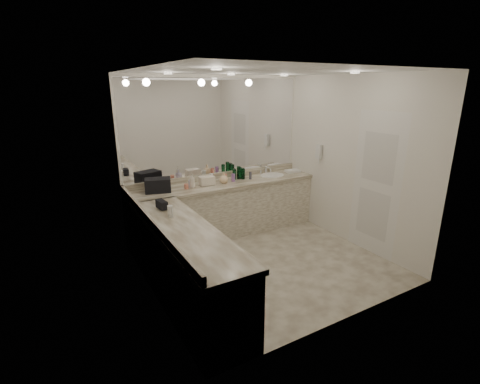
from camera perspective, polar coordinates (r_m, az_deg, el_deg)
floor at (r=5.11m, az=3.96°, el=-11.37°), size 3.20×3.20×0.00m
ceiling at (r=4.50m, az=4.67°, el=19.19°), size 3.20×3.20×0.00m
wall_back at (r=5.91m, az=-3.91°, el=6.00°), size 3.20×0.02×2.60m
wall_left at (r=3.99m, az=-15.13°, el=0.03°), size 0.02×3.00×2.60m
wall_right at (r=5.67m, az=17.87°, el=4.75°), size 0.02×3.00×2.60m
vanity_back_base at (r=5.88m, az=-2.45°, el=-2.93°), size 3.20×0.60×0.84m
vanity_back_top at (r=5.74m, az=-2.46°, el=1.27°), size 3.20×0.64×0.06m
vanity_left_base at (r=4.15m, az=-8.97°, el=-12.13°), size 0.60×2.40×0.84m
vanity_left_top at (r=3.95m, az=-9.13°, el=-6.39°), size 0.64×2.42×0.06m
backsplash_back at (r=5.97m, az=-3.76°, el=2.67°), size 3.20×0.04×0.10m
backsplash_left at (r=4.11m, az=-14.48°, el=-4.60°), size 0.04×3.00×0.10m
mirror_back at (r=5.82m, az=-3.96°, el=10.57°), size 3.12×0.01×1.55m
mirror_left at (r=3.89m, az=-15.50°, el=6.76°), size 0.01×2.92×1.55m
sink at (r=6.22m, az=5.29°, el=2.70°), size 0.44×0.44×0.03m
faucet at (r=6.36m, az=4.23°, el=3.76°), size 0.24×0.16×0.14m
wall_phone at (r=6.11m, az=12.81°, el=6.47°), size 0.06×0.10×0.24m
door at (r=5.40m, az=21.40°, el=1.07°), size 0.02×0.82×2.10m
black_toiletry_bag at (r=5.34m, az=-13.34°, el=1.13°), size 0.43×0.33×0.21m
black_bag_spill at (r=4.60m, az=-12.71°, el=-2.11°), size 0.11×0.20×0.11m
cream_cosmetic_case at (r=5.58m, az=-5.45°, el=1.80°), size 0.25×0.16×0.14m
hand_towel at (r=6.49m, az=8.63°, el=3.44°), size 0.27×0.20×0.04m
lotion_left at (r=4.29m, az=-11.38°, el=-3.09°), size 0.07×0.07×0.15m
soap_bottle_a at (r=5.45m, az=-7.85°, el=1.84°), size 0.10×0.10×0.22m
soap_bottle_b at (r=5.49m, az=-8.05°, el=1.65°), size 0.10×0.10×0.17m
soap_bottle_c at (r=5.66m, az=-2.67°, el=2.36°), size 0.17×0.17×0.19m
green_bottle_0 at (r=5.95m, az=0.37°, el=3.09°), size 0.07×0.07×0.18m
green_bottle_1 at (r=6.02m, az=-0.02°, el=3.24°), size 0.06×0.06×0.18m
green_bottle_2 at (r=5.88m, az=-0.95°, el=2.93°), size 0.06×0.06×0.19m
green_bottle_3 at (r=5.92m, az=0.51°, el=3.02°), size 0.06×0.06×0.19m
green_bottle_4 at (r=5.92m, az=-0.20°, el=3.19°), size 0.06×0.06×0.22m
amenity_bottle_0 at (r=5.43m, az=-8.80°, el=0.92°), size 0.07×0.07×0.08m
amenity_bottle_1 at (r=5.77m, az=-1.12°, el=2.37°), size 0.06×0.06×0.13m
amenity_bottle_2 at (r=5.67m, az=-2.68°, el=1.93°), size 0.04×0.04×0.10m
amenity_bottle_3 at (r=5.77m, az=-2.45°, el=2.35°), size 0.06×0.06×0.13m
amenity_bottle_4 at (r=5.31m, az=-12.76°, el=0.63°), size 0.07×0.07×0.13m
amenity_bottle_5 at (r=5.77m, az=-4.76°, el=2.35°), size 0.06×0.06×0.14m
amenity_bottle_6 at (r=5.92m, az=1.72°, el=2.73°), size 0.04×0.04×0.13m
amenity_bottle_7 at (r=5.27m, az=-14.18°, el=0.13°), size 0.04×0.04×0.08m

